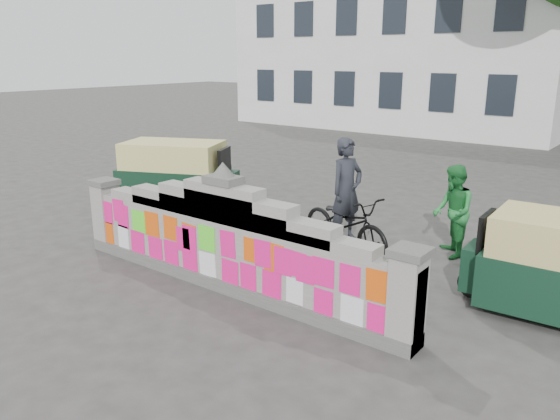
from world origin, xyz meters
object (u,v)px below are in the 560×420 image
at_px(cyclist_bike, 345,224).
at_px(cyclist_rider, 346,204).
at_px(rickshaw_left, 177,174).
at_px(pedestrian, 453,211).

xyz_separation_m(cyclist_bike, cyclist_rider, (-0.00, 0.00, 0.39)).
distance_m(cyclist_rider, rickshaw_left, 4.82).
bearing_deg(cyclist_rider, rickshaw_left, 102.29).
bearing_deg(rickshaw_left, cyclist_bike, -27.50).
bearing_deg(pedestrian, cyclist_rider, -91.22).
bearing_deg(cyclist_bike, rickshaw_left, 102.29).
height_order(pedestrian, rickshaw_left, pedestrian).
xyz_separation_m(pedestrian, rickshaw_left, (-6.39, -0.77, -0.02)).
relative_size(cyclist_bike, rickshaw_left, 0.73).
bearing_deg(rickshaw_left, pedestrian, -17.32).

